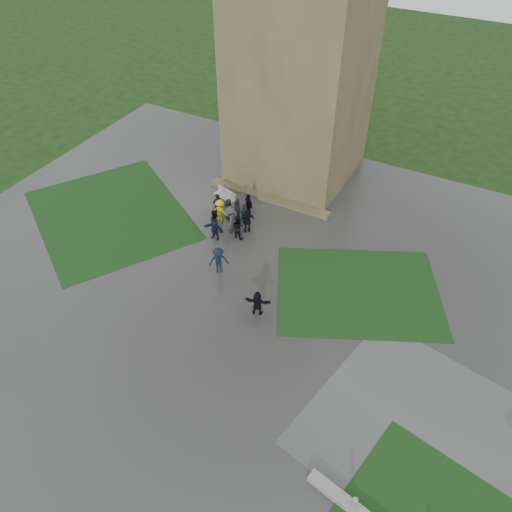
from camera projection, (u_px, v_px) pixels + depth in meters
The scene contains 10 objects.
ground at pixel (182, 296), 27.68m from camera, with size 120.00×120.00×0.00m, color black.
plaza at pixel (201, 274), 28.99m from camera, with size 34.00×34.00×0.02m, color #353432.
lawn_inset_left at pixel (110, 215), 33.30m from camera, with size 11.00×9.00×0.01m, color #133412.
lawn_inset_right at pixel (358, 291), 27.96m from camera, with size 9.00×7.00×0.01m, color #133412.
tower at pixel (302, 47), 31.61m from camera, with size 8.00×8.00×18.00m, color brown.
tower_plinth at pixel (268, 198), 34.59m from camera, with size 9.00×0.80×0.22m, color brown.
bench at pixel (225, 196), 34.02m from camera, with size 1.79×0.99×0.99m.
visitor_cluster at pixel (232, 212), 31.73m from camera, with size 3.46×3.87×2.66m.
pedestrian_mid at pixel (219, 260), 28.57m from camera, with size 1.13×0.58×1.75m, color black.
pedestrian_near at pixel (257, 303), 26.23m from camera, with size 1.41×0.51×1.52m, color black.
Camera 1 is at (12.70, -15.01, 20.03)m, focal length 35.00 mm.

